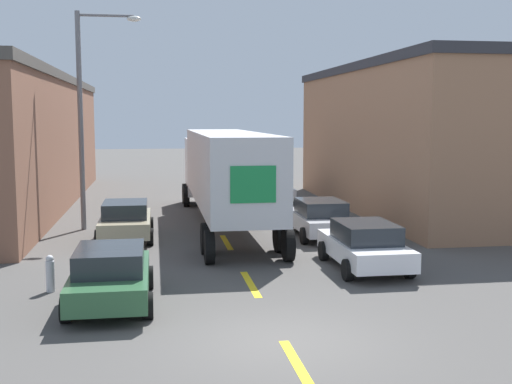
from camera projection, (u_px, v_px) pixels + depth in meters
name	position (u px, v px, depth m)	size (l,w,h in m)	color
ground_plane	(284.00, 342.00, 12.80)	(160.00, 160.00, 0.00)	#4C4947
road_centerline	(251.00, 284.00, 17.22)	(0.20, 14.41, 0.01)	yellow
warehouse_right	(441.00, 137.00, 31.31)	(9.65, 18.80, 6.97)	#9E7051
semi_truck	(223.00, 168.00, 26.35)	(2.80, 15.83, 3.87)	silver
parked_car_left_far	(126.00, 220.00, 23.44)	(2.00, 4.12, 1.40)	tan
parked_car_right_far	(272.00, 189.00, 33.67)	(2.00, 4.12, 1.40)	silver
parked_car_right_mid	(320.00, 218.00, 23.91)	(2.00, 4.12, 1.40)	#B2B2B7
parked_car_left_near	(111.00, 275.00, 15.25)	(2.00, 4.12, 1.40)	#2D5B38
parked_car_right_near	(365.00, 245.00, 18.85)	(2.00, 4.12, 1.40)	silver
street_lamp	(87.00, 105.00, 25.08)	(2.53, 0.32, 8.52)	slate
fire_hydrant	(50.00, 274.00, 16.41)	(0.22, 0.22, 0.96)	silver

